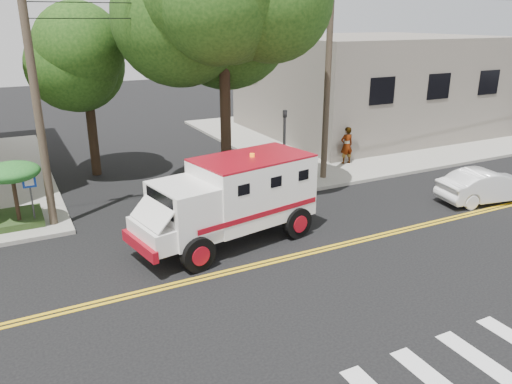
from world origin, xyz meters
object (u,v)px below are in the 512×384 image
pedestrian_b (334,138)px  pedestrian_a (347,145)px  parked_sedan (487,186)px  armored_truck (233,196)px

pedestrian_b → pedestrian_a: bearing=95.9°
parked_sedan → pedestrian_b: pedestrian_b is taller
parked_sedan → pedestrian_a: pedestrian_a is taller
armored_truck → pedestrian_a: (8.95, 5.69, -0.52)m
armored_truck → parked_sedan: (10.93, -1.21, -0.94)m
pedestrian_a → parked_sedan: bearing=110.0°
pedestrian_a → pedestrian_b: bearing=-101.0°
parked_sedan → pedestrian_b: (-1.53, 8.58, 0.40)m
armored_truck → parked_sedan: armored_truck is taller
armored_truck → pedestrian_a: armored_truck is taller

